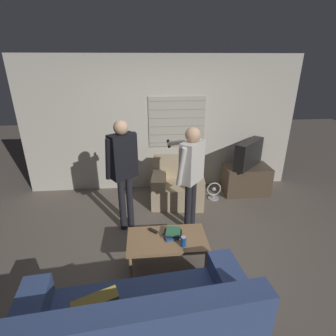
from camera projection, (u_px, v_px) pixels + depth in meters
The scene contains 13 objects.
ground_plane at pixel (172, 250), 3.63m from camera, with size 16.00×16.00×0.00m, color #665B51.
wall_back at pixel (162, 126), 5.01m from camera, with size 5.20×0.08×2.55m.
couch_blue at pixel (139, 330), 2.21m from camera, with size 2.04×1.02×0.89m.
armchair_beige at pixel (178, 185), 4.80m from camera, with size 0.99×0.87×0.80m.
coffee_table at pixel (167, 241), 3.20m from camera, with size 0.97×0.54×0.43m.
tv_stand at pixel (245, 179), 5.12m from camera, with size 0.86×0.53×0.55m.
tv at pixel (249, 154), 4.92m from camera, with size 0.72×0.71×0.51m.
person_left_standing at pixel (123, 163), 3.74m from camera, with size 0.48×0.81×1.70m.
person_right_standing at pixel (191, 167), 3.75m from camera, with size 0.52×0.77×1.61m.
book_stack at pixel (173, 233), 3.21m from camera, with size 0.25×0.22×0.08m.
soda_can at pixel (183, 241), 3.03m from camera, with size 0.07×0.07×0.13m.
spare_remote at pixel (153, 231), 3.30m from camera, with size 0.12×0.12×0.02m.
floor_fan at pixel (214, 192), 4.92m from camera, with size 0.27×0.20×0.34m.
Camera 1 is at (-0.33, -2.90, 2.44)m, focal length 28.00 mm.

